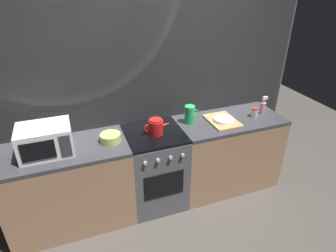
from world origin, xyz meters
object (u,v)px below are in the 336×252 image
kettle (156,127)px  spice_jar (255,112)px  pitcher (190,114)px  microwave (45,140)px  dish_pile (223,120)px  spray_bottle (263,107)px  mixing_bowl (111,138)px  stove_unit (155,168)px

kettle → spice_jar: size_ratio=2.71×
kettle → pitcher: size_ratio=1.42×
microwave → kettle: (1.04, -0.01, -0.05)m
microwave → dish_pile: size_ratio=1.15×
pitcher → dish_pile: bearing=-17.2°
kettle → spice_jar: (1.17, -0.01, -0.03)m
dish_pile → spray_bottle: size_ratio=1.97×
mixing_bowl → spray_bottle: size_ratio=0.99×
stove_unit → mixing_bowl: 0.66m
kettle → spice_jar: kettle is taller
stove_unit → pitcher: pitcher is taller
microwave → pitcher: microwave is taller
stove_unit → microwave: microwave is taller
stove_unit → dish_pile: size_ratio=2.25×
stove_unit → spray_bottle: 1.43m
microwave → spray_bottle: microwave is taller
microwave → mixing_bowl: bearing=-0.0°
kettle → spray_bottle: (1.32, 0.04, -0.00)m
mixing_bowl → dish_pile: 1.23m
microwave → mixing_bowl: microwave is taller
mixing_bowl → pitcher: (0.88, 0.09, 0.06)m
microwave → spray_bottle: size_ratio=2.27×
kettle → spice_jar: 1.18m
pitcher → spice_jar: pitcher is taller
spray_bottle → pitcher: bearing=175.6°
dish_pile → spray_bottle: (0.55, 0.04, 0.06)m
dish_pile → spray_bottle: 0.55m
stove_unit → mixing_bowl: mixing_bowl is taller
spice_jar → spray_bottle: (0.14, 0.05, 0.03)m
stove_unit → mixing_bowl: size_ratio=4.50×
microwave → spice_jar: 2.22m
microwave → dish_pile: bearing=-0.6°
stove_unit → kettle: bearing=-61.1°
stove_unit → mixing_bowl: bearing=-178.5°
kettle → dish_pile: (0.77, -0.00, -0.06)m
kettle → dish_pile: bearing=-0.3°
stove_unit → spray_bottle: bearing=0.5°
microwave → pitcher: 1.46m
mixing_bowl → spice_jar: size_ratio=1.90×
microwave → dish_pile: 1.81m
stove_unit → microwave: (-1.02, -0.01, 0.59)m
mixing_bowl → spice_jar: bearing=-1.0°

